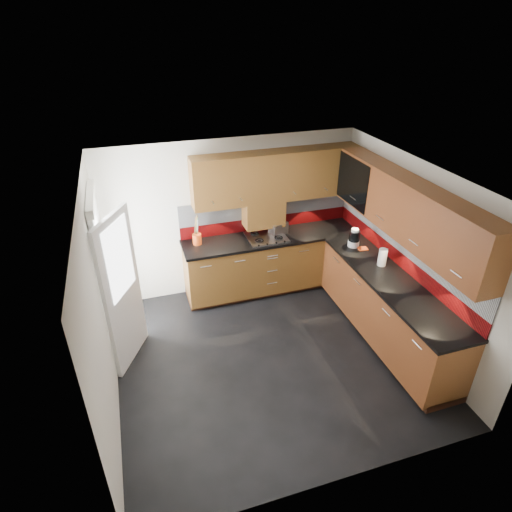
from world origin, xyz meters
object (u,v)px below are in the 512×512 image
object	(u,v)px
gas_hob	(267,237)
food_processor	(354,238)
utensil_pot	(197,238)
toaster	(278,228)

from	to	relation	value
gas_hob	food_processor	world-z (taller)	food_processor
utensil_pot	toaster	world-z (taller)	utensil_pot
toaster	gas_hob	bearing A→B (deg)	-159.63
gas_hob	food_processor	bearing A→B (deg)	-29.20
gas_hob	toaster	xyz separation A→B (m)	(0.21, 0.08, 0.08)
utensil_pot	toaster	bearing A→B (deg)	-2.20
utensil_pot	food_processor	distance (m)	2.27
gas_hob	utensil_pot	bearing A→B (deg)	173.00
gas_hob	food_processor	distance (m)	1.28
utensil_pot	food_processor	xyz separation A→B (m)	(2.15, -0.75, 0.02)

